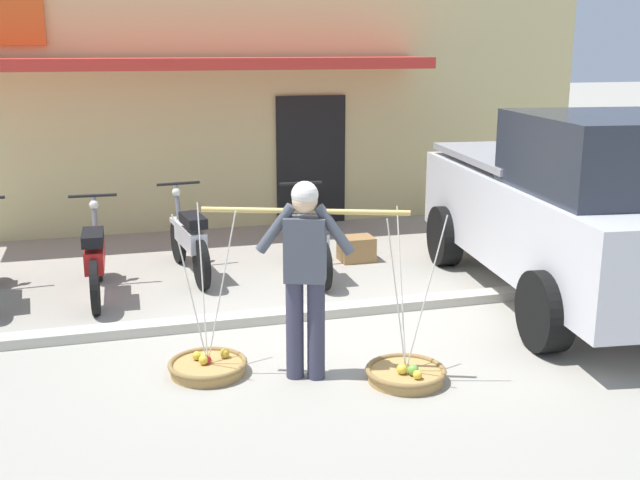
# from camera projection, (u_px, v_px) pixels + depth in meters

# --- Properties ---
(ground_plane) EXTENTS (90.00, 90.00, 0.00)m
(ground_plane) POSITION_uv_depth(u_px,v_px,m) (307.00, 344.00, 7.28)
(ground_plane) COLOR #9E998C
(sidewalk_curb) EXTENTS (20.00, 0.24, 0.10)m
(sidewalk_curb) POSITION_uv_depth(u_px,v_px,m) (290.00, 315.00, 7.93)
(sidewalk_curb) COLOR #BAB4A5
(sidewalk_curb) RESTS_ON ground
(fruit_vendor) EXTENTS (1.60, 0.64, 1.70)m
(fruit_vendor) POSITION_uv_depth(u_px,v_px,m) (305.00, 267.00, 6.31)
(fruit_vendor) COLOR #38384C
(fruit_vendor) RESTS_ON ground
(fruit_basket_left_side) EXTENTS (0.68, 0.68, 1.45)m
(fruit_basket_left_side) POSITION_uv_depth(u_px,v_px,m) (208.00, 365.00, 6.61)
(fruit_basket_left_side) COLOR #B2894C
(fruit_basket_left_side) RESTS_ON ground
(fruit_basket_right_side) EXTENTS (0.68, 0.68, 1.45)m
(fruit_basket_right_side) POSITION_uv_depth(u_px,v_px,m) (406.00, 373.00, 6.46)
(fruit_basket_right_side) COLOR #B2894C
(fruit_basket_right_side) RESTS_ON ground
(motorcycle_second_in_row) EXTENTS (0.54, 1.82, 1.09)m
(motorcycle_second_in_row) POSITION_uv_depth(u_px,v_px,m) (95.00, 258.00, 8.53)
(motorcycle_second_in_row) COLOR black
(motorcycle_second_in_row) RESTS_ON ground
(motorcycle_third_in_row) EXTENTS (0.54, 1.82, 1.09)m
(motorcycle_third_in_row) POSITION_uv_depth(u_px,v_px,m) (189.00, 240.00, 9.33)
(motorcycle_third_in_row) COLOR black
(motorcycle_third_in_row) RESTS_ON ground
(motorcycle_end_of_row) EXTENTS (0.54, 1.82, 1.09)m
(motorcycle_end_of_row) POSITION_uv_depth(u_px,v_px,m) (310.00, 240.00, 9.34)
(motorcycle_end_of_row) COLOR black
(motorcycle_end_of_row) RESTS_ON ground
(parked_truck) EXTENTS (2.57, 4.89, 2.10)m
(parked_truck) POSITION_uv_depth(u_px,v_px,m) (578.00, 209.00, 8.30)
(parked_truck) COLOR silver
(parked_truck) RESTS_ON ground
(storefront_building) EXTENTS (13.00, 6.00, 4.20)m
(storefront_building) POSITION_uv_depth(u_px,v_px,m) (167.00, 83.00, 13.57)
(storefront_building) COLOR #DBC684
(storefront_building) RESTS_ON ground
(wooden_crate) EXTENTS (0.44, 0.36, 0.32)m
(wooden_crate) POSITION_uv_depth(u_px,v_px,m) (356.00, 249.00, 10.06)
(wooden_crate) COLOR olive
(wooden_crate) RESTS_ON ground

